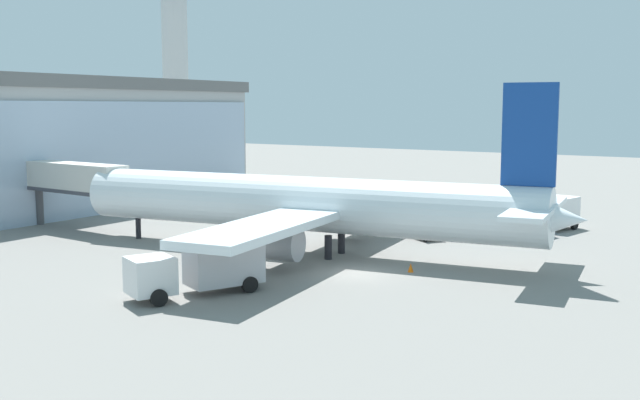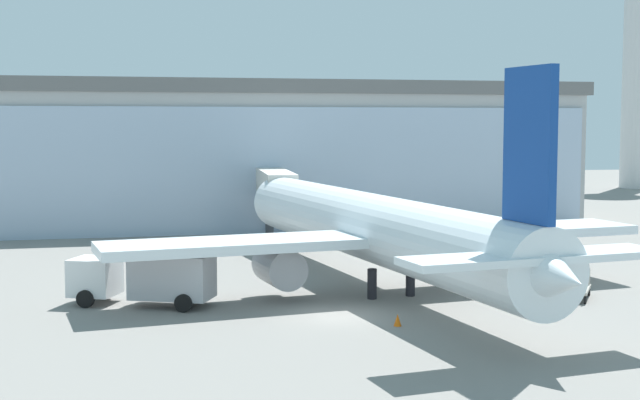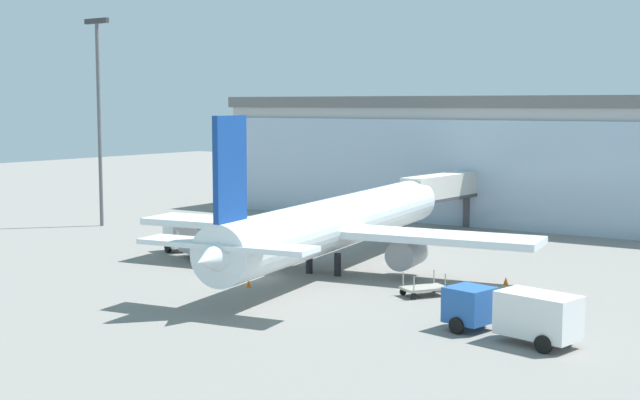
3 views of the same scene
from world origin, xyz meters
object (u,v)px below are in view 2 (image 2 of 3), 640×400
catering_truck (147,277)px  safety_cone_nose (398,320)px  jet_bridge (275,188)px  airplane (376,229)px  baggage_cart (573,289)px  control_tower (640,43)px  safety_cone_wingtip (568,272)px

catering_truck → safety_cone_nose: 13.20m
jet_bridge → catering_truck: (-9.53, -23.96, -2.67)m
jet_bridge → safety_cone_nose: 30.88m
airplane → baggage_cart: size_ratio=11.49×
jet_bridge → control_tower: (57.26, 46.59, 16.23)m
control_tower → airplane: 89.20m
baggage_cart → jet_bridge: bearing=57.2°
control_tower → catering_truck: 98.97m
control_tower → safety_cone_nose: 97.12m
jet_bridge → safety_cone_nose: size_ratio=22.22×
jet_bridge → safety_cone_wingtip: bearing=-141.0°
safety_cone_nose → safety_cone_wingtip: (13.50, 10.81, 0.00)m
airplane → safety_cone_nose: bearing=162.5°
safety_cone_wingtip → control_tower: bearing=57.7°
jet_bridge → control_tower: bearing=-49.6°
safety_cone_wingtip → airplane: bearing=-169.7°
safety_cone_wingtip → safety_cone_nose: bearing=-141.3°
jet_bridge → safety_cone_nose: jet_bridge is taller
safety_cone_wingtip → jet_bridge: bearing=127.8°
jet_bridge → control_tower: control_tower is taller
jet_bridge → safety_cone_wingtip: jet_bridge is taller
control_tower → jet_bridge: bearing=-140.9°
jet_bridge → safety_cone_nose: (1.82, -30.58, -3.87)m
control_tower → baggage_cart: bearing=-121.6°
jet_bridge → airplane: 22.24m
safety_cone_nose → airplane: bearing=83.1°
control_tower → safety_cone_wingtip: control_tower is taller
airplane → safety_cone_wingtip: (12.46, 2.27, -3.14)m
catering_truck → baggage_cart: (22.11, -2.11, -0.97)m
jet_bridge → catering_truck: bearing=159.5°
catering_truck → jet_bridge: bearing=-90.1°
jet_bridge → airplane: bearing=-171.4°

